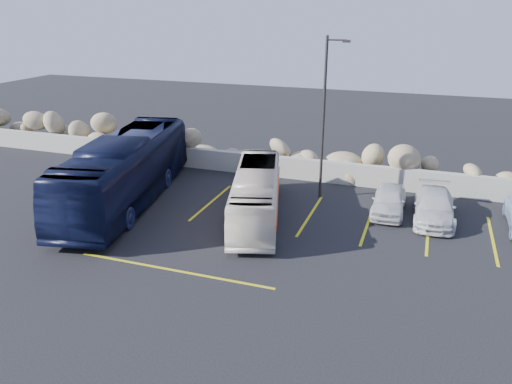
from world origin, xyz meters
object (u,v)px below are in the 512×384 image
(lamppost, at_px, (325,115))
(tour_coach, at_px, (126,170))
(car_c, at_px, (434,207))
(car_a, at_px, (389,200))
(vintage_bus, at_px, (256,194))

(lamppost, distance_m, tour_coach, 10.13)
(tour_coach, distance_m, car_c, 14.81)
(tour_coach, relative_size, car_a, 3.23)
(lamppost, relative_size, car_a, 2.15)
(tour_coach, distance_m, car_a, 12.85)
(vintage_bus, bearing_deg, car_a, 8.36)
(tour_coach, height_order, car_a, tour_coach)
(vintage_bus, height_order, tour_coach, tour_coach)
(lamppost, bearing_deg, vintage_bus, -122.69)
(car_a, distance_m, car_c, 2.04)
(vintage_bus, xyz_separation_m, car_c, (7.79, 2.47, -0.53))
(lamppost, height_order, car_a, lamppost)
(lamppost, height_order, car_c, lamppost)
(lamppost, xyz_separation_m, car_c, (5.51, -1.08, -3.66))
(tour_coach, bearing_deg, lamppost, 11.48)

